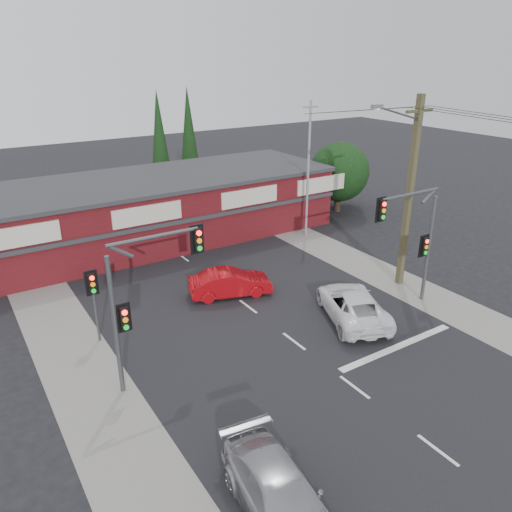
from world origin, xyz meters
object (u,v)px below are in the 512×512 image
shop_building (141,210)px  utility_pole (409,188)px  red_sedan (230,283)px  silver_suv (281,497)px  white_suv (352,305)px

shop_building → utility_pole: 17.15m
red_sedan → shop_building: bearing=22.4°
red_sedan → shop_building: shop_building is taller
silver_suv → shop_building: bearing=85.7°
silver_suv → red_sedan: bearing=73.1°
silver_suv → utility_pole: (14.05, 8.70, 4.68)m
red_sedan → utility_pole: utility_pole is taller
white_suv → red_sedan: bearing=-32.2°
silver_suv → shop_building: size_ratio=0.18×
white_suv → utility_pole: bearing=-139.4°
white_suv → red_sedan: (-3.66, 5.26, -0.02)m
red_sedan → utility_pole: 10.37m
white_suv → shop_building: size_ratio=0.19×
silver_suv → red_sedan: 13.63m
shop_building → utility_pole: (9.36, -14.00, 3.26)m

